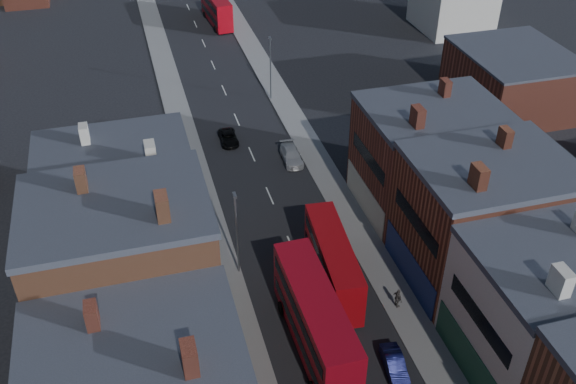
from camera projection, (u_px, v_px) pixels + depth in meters
pavement_west at (189, 153)px, 69.71m from camera, size 3.00×200.00×0.12m
pavement_east at (304, 137)px, 72.53m from camera, size 3.00×200.00×0.12m
lamp_post_2 at (237, 229)px, 51.60m from camera, size 0.25×0.70×8.12m
lamp_post_3 at (270, 64)px, 77.40m from camera, size 0.25×0.70×8.12m
bus_0 at (315, 320)px, 45.99m from camera, size 3.27×12.38×5.33m
bus_1 at (333, 262)px, 51.63m from camera, size 3.33×10.78×4.58m
bus_2 at (217, 8)px, 99.69m from camera, size 3.28×10.73×4.57m
car_1 at (395, 365)px, 45.55m from camera, size 1.72×3.85×1.23m
car_2 at (229, 138)px, 71.34m from camera, size 1.94×4.08×1.12m
car_3 at (291, 155)px, 68.16m from camera, size 2.11×4.74×1.35m
ped_3 at (398, 298)px, 50.37m from camera, size 0.67×1.11×1.76m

